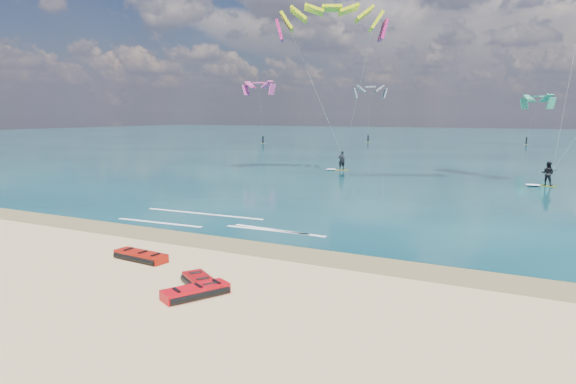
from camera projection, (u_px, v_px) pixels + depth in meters
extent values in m
plane|color=tan|center=(384.00, 166.00, 57.40)|extent=(320.00, 320.00, 0.00)
cube|color=brown|center=(161.00, 235.00, 24.86)|extent=(320.00, 2.40, 0.01)
cube|color=#0A2D3A|center=(468.00, 140.00, 113.68)|extent=(320.00, 200.00, 0.04)
cube|color=gold|center=(341.00, 170.00, 52.91)|extent=(1.46, 1.17, 0.06)
imported|color=black|center=(342.00, 160.00, 52.77)|extent=(0.84, 0.79, 1.93)
cylinder|color=black|center=(343.00, 158.00, 52.30)|extent=(0.52, 0.36, 0.04)
cube|color=#A8C71D|center=(547.00, 186.00, 41.29)|extent=(1.58, 0.84, 0.07)
imported|color=black|center=(548.00, 174.00, 41.14)|extent=(1.10, 0.95, 1.92)
cylinder|color=black|center=(553.00, 170.00, 40.65)|extent=(0.60, 0.20, 0.04)
cube|color=white|center=(267.00, 230.00, 25.71)|extent=(4.58, 0.42, 0.01)
cube|color=white|center=(279.00, 230.00, 25.62)|extent=(5.26, 0.62, 0.01)
cube|color=white|center=(159.00, 223.00, 27.45)|extent=(5.40, 0.53, 0.01)
cube|color=white|center=(203.00, 214.00, 29.89)|extent=(7.88, 0.52, 0.01)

